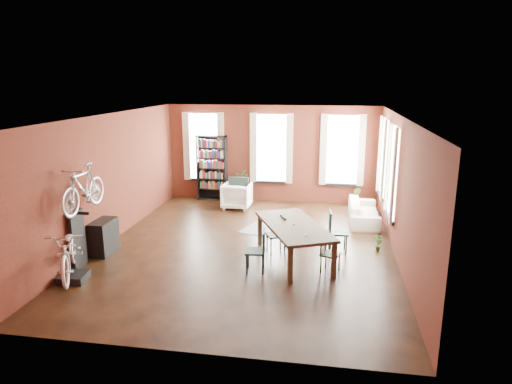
% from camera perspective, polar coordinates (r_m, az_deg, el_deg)
% --- Properties ---
extents(room, '(9.00, 9.04, 3.22)m').
position_cam_1_polar(room, '(11.27, 0.68, 4.31)').
color(room, black).
rests_on(room, ground).
extents(dining_table, '(2.05, 2.73, 0.85)m').
position_cam_1_polar(dining_table, '(10.42, 4.71, -6.31)').
color(dining_table, '#473B2B').
rests_on(dining_table, ground).
extents(dining_chair_a, '(0.45, 0.45, 0.91)m').
position_cam_1_polar(dining_chair_a, '(9.80, -0.09, -7.41)').
color(dining_chair_a, '#173431').
rests_on(dining_chair_a, ground).
extents(dining_chair_b, '(0.54, 0.54, 0.89)m').
position_cam_1_polar(dining_chair_b, '(10.80, 2.50, -5.39)').
color(dining_chair_b, black).
rests_on(dining_chair_b, ground).
extents(dining_chair_c, '(0.48, 0.48, 0.81)m').
position_cam_1_polar(dining_chair_c, '(9.90, 9.29, -7.66)').
color(dining_chair_c, black).
rests_on(dining_chair_c, ground).
extents(dining_chair_d, '(0.49, 0.49, 0.99)m').
position_cam_1_polar(dining_chair_d, '(11.00, 10.23, -4.98)').
color(dining_chair_d, '#1B393B').
rests_on(dining_chair_d, ground).
extents(bookshelf, '(1.00, 0.32, 2.20)m').
position_cam_1_polar(bookshelf, '(15.46, -5.52, 3.00)').
color(bookshelf, black).
rests_on(bookshelf, ground).
extents(white_armchair, '(0.89, 0.83, 0.89)m').
position_cam_1_polar(white_armchair, '(14.52, -2.41, -0.32)').
color(white_armchair, white).
rests_on(white_armchair, ground).
extents(cream_sofa, '(0.61, 2.08, 0.81)m').
position_cam_1_polar(cream_sofa, '(13.50, 13.38, -1.97)').
color(cream_sofa, beige).
rests_on(cream_sofa, ground).
extents(striped_rug, '(1.38, 1.73, 0.01)m').
position_cam_1_polar(striped_rug, '(12.77, 1.22, -4.38)').
color(striped_rug, black).
rests_on(striped_rug, ground).
extents(bike_trainer, '(0.59, 0.59, 0.15)m').
position_cam_1_polar(bike_trainer, '(10.21, -21.86, -9.86)').
color(bike_trainer, black).
rests_on(bike_trainer, ground).
extents(bike_wall_rack, '(0.16, 0.60, 1.30)m').
position_cam_1_polar(bike_wall_rack, '(10.64, -21.39, -5.54)').
color(bike_wall_rack, black).
rests_on(bike_wall_rack, ground).
extents(console_table, '(0.40, 0.80, 0.80)m').
position_cam_1_polar(console_table, '(11.39, -18.48, -5.34)').
color(console_table, black).
rests_on(console_table, ground).
extents(plant_stand, '(0.36, 0.36, 0.56)m').
position_cam_1_polar(plant_stand, '(15.30, -1.60, -0.21)').
color(plant_stand, black).
rests_on(plant_stand, ground).
extents(plant_by_sofa, '(0.41, 0.69, 0.30)m').
position_cam_1_polar(plant_by_sofa, '(14.95, 12.22, -1.37)').
color(plant_by_sofa, '#356026').
rests_on(plant_by_sofa, ground).
extents(plant_small, '(0.38, 0.46, 0.15)m').
position_cam_1_polar(plant_small, '(11.44, 14.95, -6.74)').
color(plant_small, '#2B6126').
rests_on(plant_small, ground).
extents(bicycle_floor, '(1.03, 1.20, 1.92)m').
position_cam_1_polar(bicycle_floor, '(9.82, -22.53, -4.39)').
color(bicycle_floor, beige).
rests_on(bicycle_floor, bike_trainer).
extents(bicycle_hung, '(0.47, 1.00, 1.66)m').
position_cam_1_polar(bicycle_hung, '(10.13, -20.91, 2.27)').
color(bicycle_hung, '#A5A8AD').
rests_on(bicycle_hung, bike_wall_rack).
extents(plant_on_stand, '(0.62, 0.66, 0.44)m').
position_cam_1_polar(plant_on_stand, '(15.20, -1.69, 1.63)').
color(plant_on_stand, '#2D5A24').
rests_on(plant_on_stand, plant_stand).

